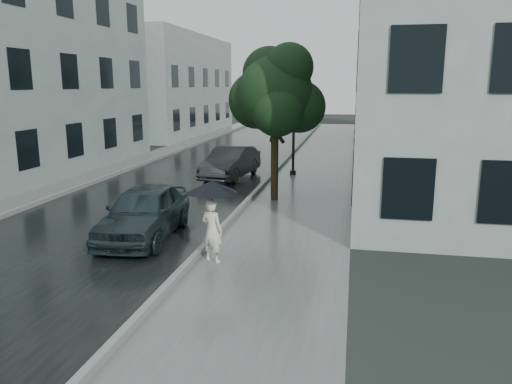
% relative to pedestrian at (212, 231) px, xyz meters
% --- Properties ---
extents(ground, '(120.00, 120.00, 0.00)m').
position_rel_pedestrian_xyz_m(ground, '(1.13, 0.05, -0.75)').
color(ground, black).
rests_on(ground, ground).
extents(sidewalk, '(3.50, 60.00, 0.01)m').
position_rel_pedestrian_xyz_m(sidewalk, '(1.38, 12.05, -0.75)').
color(sidewalk, slate).
rests_on(sidewalk, ground).
extents(kerb_near, '(0.15, 60.00, 0.15)m').
position_rel_pedestrian_xyz_m(kerb_near, '(-0.44, 12.05, -0.68)').
color(kerb_near, slate).
rests_on(kerb_near, ground).
extents(asphalt_road, '(6.85, 60.00, 0.00)m').
position_rel_pedestrian_xyz_m(asphalt_road, '(-3.94, 12.05, -0.75)').
color(asphalt_road, black).
rests_on(asphalt_road, ground).
extents(kerb_far, '(0.15, 60.00, 0.15)m').
position_rel_pedestrian_xyz_m(kerb_far, '(-7.44, 12.05, -0.68)').
color(kerb_far, slate).
rests_on(kerb_far, ground).
extents(sidewalk_far, '(1.70, 60.00, 0.01)m').
position_rel_pedestrian_xyz_m(sidewalk_far, '(-8.37, 12.05, -0.75)').
color(sidewalk_far, '#4C5451').
rests_on(sidewalk_far, ground).
extents(building_near, '(7.02, 36.00, 9.00)m').
position_rel_pedestrian_xyz_m(building_near, '(6.61, 19.55, 3.75)').
color(building_near, '#919E99').
rests_on(building_near, ground).
extents(building_far_b, '(7.02, 18.00, 8.00)m').
position_rel_pedestrian_xyz_m(building_far_b, '(-12.64, 30.05, 3.25)').
color(building_far_b, '#919E99').
rests_on(building_far_b, ground).
extents(pedestrian, '(0.63, 0.52, 1.49)m').
position_rel_pedestrian_xyz_m(pedestrian, '(0.00, 0.00, 0.00)').
color(pedestrian, beige).
rests_on(pedestrian, sidewalk).
extents(umbrella, '(1.37, 1.37, 1.05)m').
position_rel_pedestrian_xyz_m(umbrella, '(0.03, -0.05, 1.04)').
color(umbrella, black).
rests_on(umbrella, ground).
extents(street_tree, '(3.45, 3.13, 5.42)m').
position_rel_pedestrian_xyz_m(street_tree, '(0.40, 6.70, 2.98)').
color(street_tree, '#332619').
rests_on(street_tree, ground).
extents(lamp_post, '(0.84, 0.40, 5.05)m').
position_rel_pedestrian_xyz_m(lamp_post, '(0.28, 11.73, 2.14)').
color(lamp_post, black).
rests_on(lamp_post, ground).
extents(car_near, '(1.96, 4.26, 1.42)m').
position_rel_pedestrian_xyz_m(car_near, '(-2.31, 1.47, -0.04)').
color(car_near, '#1A272C').
rests_on(car_near, ground).
extents(car_far, '(1.96, 4.31, 1.37)m').
position_rel_pedestrian_xyz_m(car_far, '(-2.16, 10.44, -0.06)').
color(car_far, '#26292B').
rests_on(car_far, ground).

